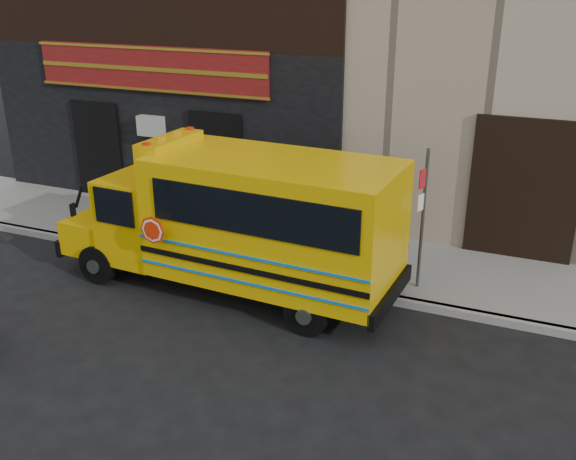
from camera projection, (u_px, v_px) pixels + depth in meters
The scene contains 5 objects.
ground at pixel (233, 349), 10.69m from camera, with size 120.00×120.00×0.00m, color black.
curb at pixel (293, 281), 12.88m from camera, with size 40.00×0.20×0.15m, color gray.
sidewalk at pixel (319, 253), 14.16m from camera, with size 40.00×3.00×0.15m, color gray.
school_bus at pixel (243, 219), 12.11m from camera, with size 7.00×2.52×2.92m.
sign_pole at pixel (422, 216), 11.96m from camera, with size 0.12×0.24×2.91m.
Camera 1 is at (4.42, -8.11, 5.80)m, focal length 40.00 mm.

